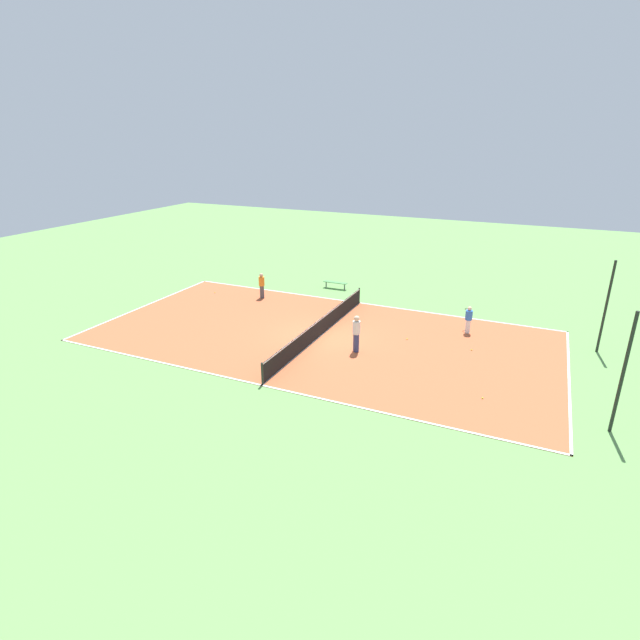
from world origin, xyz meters
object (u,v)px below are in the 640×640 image
at_px(player_far_white, 356,331).
at_px(player_near_blue, 469,318).
at_px(player_center_orange, 262,284).
at_px(tennis_ball_midcourt, 472,350).
at_px(tennis_net, 320,327).
at_px(tennis_ball_near_net, 215,293).
at_px(tennis_ball_left_sideline, 483,398).
at_px(fence_post_back_left, 606,307).
at_px(tennis_ball_far_baseline, 407,339).
at_px(fence_post_back_right, 623,374).
at_px(bench, 335,283).

xyz_separation_m(player_far_white, player_near_blue, (-4.68, 4.48, -0.24)).
bearing_deg(player_center_orange, tennis_ball_midcourt, 130.31).
bearing_deg(tennis_net, tennis_ball_midcourt, 100.24).
height_order(tennis_net, player_far_white, player_far_white).
relative_size(tennis_ball_near_net, tennis_ball_midcourt, 1.00).
relative_size(player_center_orange, tennis_ball_near_net, 23.71).
distance_m(tennis_ball_left_sideline, fence_post_back_left, 8.57).
distance_m(player_far_white, tennis_ball_far_baseline, 3.24).
xyz_separation_m(player_center_orange, tennis_ball_left_sideline, (7.55, 14.51, -0.88)).
distance_m(fence_post_back_left, fence_post_back_right, 7.50).
xyz_separation_m(tennis_ball_near_net, tennis_ball_far_baseline, (2.49, 13.55, 0.00)).
relative_size(player_far_white, tennis_ball_near_net, 26.76).
height_order(player_near_blue, tennis_ball_far_baseline, player_near_blue).
distance_m(player_near_blue, tennis_ball_left_sideline, 7.14).
bearing_deg(bench, fence_post_back_right, -37.55).
bearing_deg(player_near_blue, tennis_ball_near_net, 72.21).
height_order(fence_post_back_left, fence_post_back_right, same).
bearing_deg(tennis_ball_left_sideline, tennis_ball_midcourt, -166.53).
height_order(tennis_net, tennis_ball_near_net, tennis_net).
bearing_deg(tennis_ball_far_baseline, bench, -134.89).
height_order(tennis_ball_near_net, tennis_ball_far_baseline, same).
relative_size(player_near_blue, tennis_ball_midcourt, 21.25).
bearing_deg(fence_post_back_left, tennis_ball_midcourt, -66.31).
height_order(player_center_orange, tennis_ball_near_net, player_center_orange).
relative_size(player_near_blue, tennis_ball_near_net, 21.25).
height_order(player_center_orange, player_near_blue, player_center_orange).
xyz_separation_m(player_far_white, tennis_ball_midcourt, (-2.41, 5.05, -1.02)).
height_order(player_near_blue, tennis_ball_left_sideline, player_near_blue).
height_order(player_center_orange, tennis_ball_far_baseline, player_center_orange).
relative_size(player_near_blue, fence_post_back_right, 0.32).
distance_m(bench, player_near_blue, 10.45).
bearing_deg(tennis_ball_far_baseline, player_far_white, -37.14).
xyz_separation_m(tennis_net, player_far_white, (1.07, 2.37, 0.56)).
xyz_separation_m(tennis_net, tennis_ball_midcourt, (-1.34, 7.42, -0.46)).
xyz_separation_m(tennis_ball_midcourt, fence_post_back_right, (5.09, 5.49, 2.19)).
bearing_deg(tennis_ball_left_sideline, bench, -135.85).
distance_m(tennis_net, player_near_blue, 7.75).
height_order(tennis_ball_left_sideline, fence_post_back_right, fence_post_back_right).
xyz_separation_m(player_near_blue, tennis_ball_left_sideline, (6.90, 1.68, -0.78)).
relative_size(bench, player_far_white, 0.90).
bearing_deg(player_far_white, tennis_net, -156.33).
xyz_separation_m(bench, player_center_orange, (3.87, -3.42, 0.55)).
distance_m(tennis_net, fence_post_back_left, 13.56).
height_order(tennis_ball_far_baseline, tennis_ball_left_sideline, same).
bearing_deg(tennis_net, tennis_ball_left_sideline, 68.97).
distance_m(tennis_net, bench, 8.54).
relative_size(tennis_ball_near_net, fence_post_back_right, 0.02).
xyz_separation_m(tennis_ball_near_net, tennis_ball_midcourt, (2.53, 16.75, 0.00)).
bearing_deg(player_far_white, player_center_orange, -164.74).
bearing_deg(bench, fence_post_back_left, -15.84).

